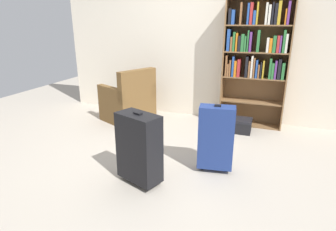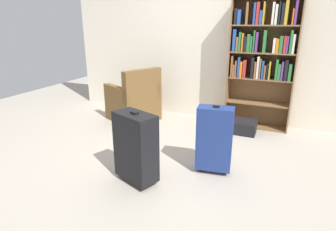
{
  "view_description": "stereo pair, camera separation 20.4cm",
  "coord_description": "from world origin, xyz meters",
  "px_view_note": "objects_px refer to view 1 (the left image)",
  "views": [
    {
      "loc": [
        1.15,
        -2.95,
        1.63
      ],
      "look_at": [
        0.06,
        0.07,
        0.55
      ],
      "focal_mm": 30.18,
      "sensor_mm": 36.0,
      "label": 1
    },
    {
      "loc": [
        1.34,
        -2.88,
        1.63
      ],
      "look_at": [
        0.06,
        0.07,
        0.55
      ],
      "focal_mm": 30.18,
      "sensor_mm": 36.0,
      "label": 2
    }
  ],
  "objects_px": {
    "suitcase_navy_blue": "(216,137)",
    "mug": "(150,123)",
    "armchair": "(129,102)",
    "storage_box": "(238,125)",
    "bookshelf": "(256,55)",
    "suitcase_black": "(139,147)"
  },
  "relations": [
    {
      "from": "suitcase_navy_blue",
      "to": "mug",
      "type": "bearing_deg",
      "value": 139.29
    },
    {
      "from": "armchair",
      "to": "storage_box",
      "type": "bearing_deg",
      "value": 3.05
    },
    {
      "from": "bookshelf",
      "to": "mug",
      "type": "distance_m",
      "value": 1.96
    },
    {
      "from": "bookshelf",
      "to": "suitcase_black",
      "type": "relative_size",
      "value": 2.49
    },
    {
      "from": "bookshelf",
      "to": "suitcase_black",
      "type": "xyz_separation_m",
      "value": [
        -0.94,
        -2.23,
        -0.73
      ]
    },
    {
      "from": "suitcase_navy_blue",
      "to": "suitcase_black",
      "type": "bearing_deg",
      "value": -142.89
    },
    {
      "from": "suitcase_navy_blue",
      "to": "bookshelf",
      "type": "bearing_deg",
      "value": 81.48
    },
    {
      "from": "mug",
      "to": "suitcase_navy_blue",
      "type": "relative_size",
      "value": 0.15
    },
    {
      "from": "bookshelf",
      "to": "armchair",
      "type": "xyz_separation_m",
      "value": [
        -1.96,
        -0.49,
        -0.82
      ]
    },
    {
      "from": "armchair",
      "to": "suitcase_navy_blue",
      "type": "bearing_deg",
      "value": -35.38
    },
    {
      "from": "mug",
      "to": "suitcase_black",
      "type": "relative_size",
      "value": 0.15
    },
    {
      "from": "bookshelf",
      "to": "suitcase_navy_blue",
      "type": "bearing_deg",
      "value": -98.52
    },
    {
      "from": "armchair",
      "to": "mug",
      "type": "bearing_deg",
      "value": -15.89
    },
    {
      "from": "armchair",
      "to": "bookshelf",
      "type": "bearing_deg",
      "value": 14.06
    },
    {
      "from": "bookshelf",
      "to": "storage_box",
      "type": "relative_size",
      "value": 4.94
    },
    {
      "from": "mug",
      "to": "suitcase_black",
      "type": "distance_m",
      "value": 1.74
    },
    {
      "from": "bookshelf",
      "to": "mug",
      "type": "bearing_deg",
      "value": -157.83
    },
    {
      "from": "storage_box",
      "to": "bookshelf",
      "type": "bearing_deg",
      "value": 70.67
    },
    {
      "from": "bookshelf",
      "to": "armchair",
      "type": "relative_size",
      "value": 2.09
    },
    {
      "from": "bookshelf",
      "to": "suitcase_navy_blue",
      "type": "xyz_separation_m",
      "value": [
        -0.26,
        -1.7,
        -0.73
      ]
    },
    {
      "from": "bookshelf",
      "to": "storage_box",
      "type": "height_order",
      "value": "bookshelf"
    },
    {
      "from": "mug",
      "to": "storage_box",
      "type": "relative_size",
      "value": 0.3
    }
  ]
}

